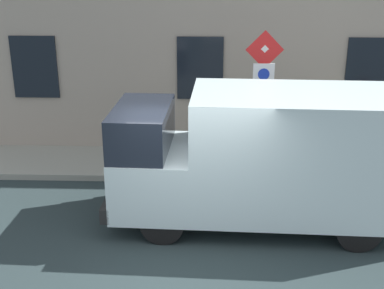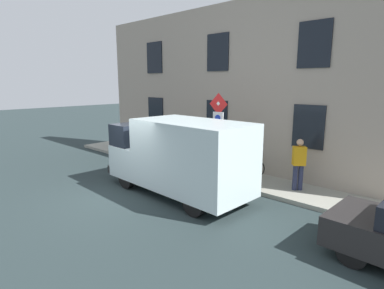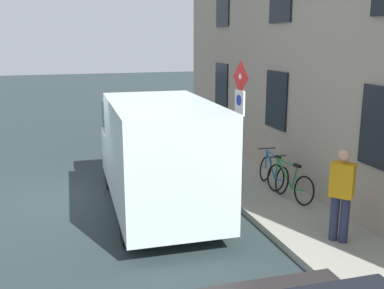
% 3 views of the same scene
% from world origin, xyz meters
% --- Properties ---
extents(ground_plane, '(80.00, 80.00, 0.00)m').
position_xyz_m(ground_plane, '(0.00, 0.00, 0.00)').
color(ground_plane, '#253132').
extents(sidewalk_slab, '(1.84, 16.51, 0.14)m').
position_xyz_m(sidewalk_slab, '(3.76, 0.00, 0.07)').
color(sidewalk_slab, gray).
rests_on(sidewalk_slab, ground_plane).
extents(building_facade, '(0.75, 14.51, 6.77)m').
position_xyz_m(building_facade, '(5.03, 0.00, 3.39)').
color(building_facade, gray).
rests_on(building_facade, ground_plane).
extents(sign_post_stacked, '(0.16, 0.56, 3.03)m').
position_xyz_m(sign_post_stacked, '(3.05, -1.35, 2.18)').
color(sign_post_stacked, '#474C47').
rests_on(sign_post_stacked, sidewalk_slab).
extents(delivery_van, '(2.20, 5.40, 2.50)m').
position_xyz_m(delivery_van, '(1.14, -1.24, 1.33)').
color(delivery_van, silver).
rests_on(delivery_van, ground_plane).
extents(bicycle_green, '(0.49, 1.71, 0.89)m').
position_xyz_m(bicycle_green, '(4.13, -1.77, 0.51)').
color(bicycle_green, black).
rests_on(bicycle_green, sidewalk_slab).
extents(bicycle_blue, '(0.46, 1.72, 0.89)m').
position_xyz_m(bicycle_blue, '(4.13, -0.99, 0.51)').
color(bicycle_blue, black).
rests_on(bicycle_blue, sidewalk_slab).
extents(pedestrian, '(0.46, 0.47, 1.72)m').
position_xyz_m(pedestrian, '(3.84, -4.09, 1.07)').
color(pedestrian, '#262B47').
rests_on(pedestrian, sidewalk_slab).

